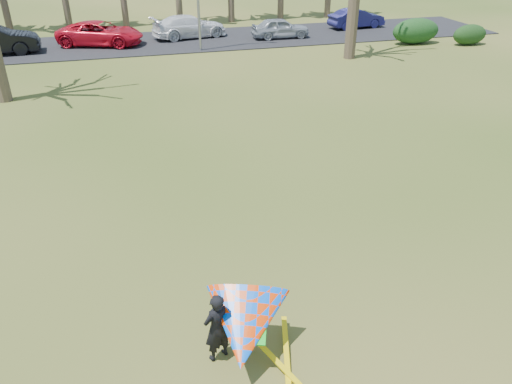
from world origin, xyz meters
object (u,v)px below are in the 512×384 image
object	(u,v)px
car_3	(189,26)
car_5	(356,18)
kite_flyer	(243,327)
car_2	(100,33)
car_4	(280,28)

from	to	relation	value
car_3	car_5	bearing A→B (deg)	-101.25
car_5	kite_flyer	world-z (taller)	kite_flyer
car_2	car_5	distance (m)	17.95
car_4	kite_flyer	bearing A→B (deg)	161.42
car_5	car_4	bearing A→B (deg)	99.55
car_5	kite_flyer	bearing A→B (deg)	144.75
car_3	car_4	bearing A→B (deg)	-118.16
car_3	car_4	world-z (taller)	car_3
car_5	car_3	bearing A→B (deg)	84.13
car_2	car_3	xyz separation A→B (m)	(5.73, 0.80, -0.01)
car_2	kite_flyer	distance (m)	27.33
car_3	car_2	bearing A→B (deg)	86.23
car_2	kite_flyer	bearing A→B (deg)	-156.17
car_3	car_4	size ratio (longest dim) A/B	1.30
car_3	kite_flyer	size ratio (longest dim) A/B	2.08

